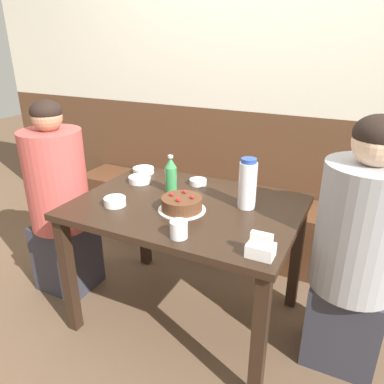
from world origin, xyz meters
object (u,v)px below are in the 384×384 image
(bowl_soup_white, at_px, (140,179))
(glass_water_tall, at_px, (179,229))
(napkin_holder, at_px, (261,248))
(person_pale_blue_shirt, at_px, (60,203))
(bowl_sauce_shallow, at_px, (143,170))
(soju_bottle, at_px, (171,175))
(bowl_rice_small, at_px, (198,182))
(water_pitcher, at_px, (248,184))
(person_teal_shirt, at_px, (357,250))
(birthday_cake, at_px, (182,204))
(bowl_side_dish, at_px, (115,201))
(bench_seat, at_px, (237,224))

(bowl_soup_white, distance_m, glass_water_tall, 0.72)
(napkin_holder, height_order, person_pale_blue_shirt, person_pale_blue_shirt)
(bowl_sauce_shallow, height_order, glass_water_tall, glass_water_tall)
(soju_bottle, bearing_deg, bowl_soup_white, 169.77)
(napkin_holder, bearing_deg, person_pale_blue_shirt, 169.69)
(bowl_soup_white, xyz_separation_m, bowl_rice_small, (0.33, 0.12, -0.00))
(bowl_sauce_shallow, xyz_separation_m, glass_water_tall, (0.60, -0.64, 0.02))
(water_pitcher, bearing_deg, person_teal_shirt, -3.31)
(bowl_sauce_shallow, height_order, person_pale_blue_shirt, person_pale_blue_shirt)
(bowl_sauce_shallow, relative_size, glass_water_tall, 1.71)
(bowl_sauce_shallow, distance_m, person_teal_shirt, 1.34)
(bowl_soup_white, xyz_separation_m, person_teal_shirt, (1.24, -0.09, -0.11))
(bowl_soup_white, xyz_separation_m, bowl_sauce_shallow, (-0.07, 0.15, -0.00))
(water_pitcher, bearing_deg, napkin_holder, -64.45)
(birthday_cake, xyz_separation_m, soju_bottle, (-0.17, 0.19, 0.07))
(water_pitcher, distance_m, bowl_soup_white, 0.70)
(water_pitcher, xyz_separation_m, bowl_side_dish, (-0.62, -0.28, -0.11))
(soju_bottle, height_order, bowl_sauce_shallow, soju_bottle)
(bowl_soup_white, bearing_deg, water_pitcher, -4.56)
(bowl_side_dish, bearing_deg, soju_bottle, 59.80)
(water_pitcher, bearing_deg, bowl_side_dish, -155.54)
(bench_seat, height_order, bowl_side_dish, bowl_side_dish)
(bowl_soup_white, bearing_deg, glass_water_tall, -42.70)
(birthday_cake, distance_m, person_teal_shirt, 0.85)
(bowl_sauce_shallow, bearing_deg, glass_water_tall, -46.69)
(water_pitcher, xyz_separation_m, bowl_sauce_shallow, (-0.76, 0.20, -0.11))
(bench_seat, distance_m, bowl_side_dish, 1.19)
(bowl_soup_white, height_order, glass_water_tall, glass_water_tall)
(person_teal_shirt, distance_m, person_pale_blue_shirt, 1.69)
(person_teal_shirt, bearing_deg, soju_bottle, -2.49)
(bowl_rice_small, distance_m, person_pale_blue_shirt, 0.87)
(napkin_holder, bearing_deg, bowl_soup_white, 151.88)
(bench_seat, xyz_separation_m, person_teal_shirt, (0.84, -0.76, 0.42))
(soju_bottle, bearing_deg, glass_water_tall, -57.12)
(bowl_side_dish, bearing_deg, bowl_rice_small, 60.38)
(bowl_sauce_shallow, xyz_separation_m, person_pale_blue_shirt, (-0.37, -0.38, -0.15))
(water_pitcher, xyz_separation_m, napkin_holder, (0.20, -0.42, -0.09))
(water_pitcher, bearing_deg, bench_seat, 111.88)
(bowl_soup_white, height_order, person_pale_blue_shirt, person_pale_blue_shirt)
(water_pitcher, height_order, glass_water_tall, water_pitcher)
(person_teal_shirt, bearing_deg, water_pitcher, -3.31)
(napkin_holder, height_order, person_teal_shirt, person_teal_shirt)
(soju_bottle, distance_m, bowl_soup_white, 0.26)
(person_pale_blue_shirt, bearing_deg, glass_water_tall, -14.57)
(glass_water_tall, height_order, person_pale_blue_shirt, person_pale_blue_shirt)
(water_pitcher, xyz_separation_m, bowl_soup_white, (-0.69, 0.06, -0.11))
(bowl_soup_white, height_order, bowl_sauce_shallow, bowl_soup_white)
(birthday_cake, distance_m, bowl_side_dish, 0.36)
(person_pale_blue_shirt, bearing_deg, birthday_cake, -0.24)
(bowl_rice_small, bearing_deg, soju_bottle, -118.57)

